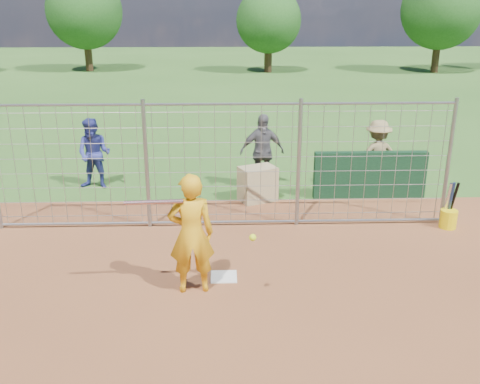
{
  "coord_description": "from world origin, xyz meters",
  "views": [
    {
      "loc": [
        0.02,
        -8.11,
        4.29
      ],
      "look_at": [
        0.3,
        0.8,
        1.15
      ],
      "focal_mm": 40.0,
      "sensor_mm": 36.0,
      "label": 1
    }
  ],
  "objects_px": {
    "bystander_b": "(262,152)",
    "bucket_with_bats": "(449,216)",
    "equipment_bin": "(258,184)",
    "bystander_a": "(94,154)",
    "bystander_c": "(377,156)",
    "batter": "(191,234)"
  },
  "relations": [
    {
      "from": "bystander_a",
      "to": "bystander_c",
      "type": "bearing_deg",
      "value": 6.8
    },
    {
      "from": "bucket_with_bats",
      "to": "bystander_a",
      "type": "bearing_deg",
      "value": 160.38
    },
    {
      "from": "equipment_bin",
      "to": "bucket_with_bats",
      "type": "xyz_separation_m",
      "value": [
        3.76,
        -1.71,
        -0.15
      ]
    },
    {
      "from": "bystander_a",
      "to": "bystander_b",
      "type": "distance_m",
      "value": 4.06
    },
    {
      "from": "batter",
      "to": "bucket_with_bats",
      "type": "bearing_deg",
      "value": -161.14
    },
    {
      "from": "bystander_c",
      "to": "equipment_bin",
      "type": "distance_m",
      "value": 3.0
    },
    {
      "from": "equipment_bin",
      "to": "batter",
      "type": "bearing_deg",
      "value": -131.25
    },
    {
      "from": "equipment_bin",
      "to": "bucket_with_bats",
      "type": "bearing_deg",
      "value": -48.3
    },
    {
      "from": "bystander_a",
      "to": "bucket_with_bats",
      "type": "bearing_deg",
      "value": -9.61
    },
    {
      "from": "batter",
      "to": "bystander_b",
      "type": "relative_size",
      "value": 1.04
    },
    {
      "from": "bystander_c",
      "to": "bucket_with_bats",
      "type": "xyz_separation_m",
      "value": [
        0.86,
        -2.35,
        -0.62
      ]
    },
    {
      "from": "bystander_a",
      "to": "batter",
      "type": "bearing_deg",
      "value": -52.64
    },
    {
      "from": "bystander_c",
      "to": "bucket_with_bats",
      "type": "bearing_deg",
      "value": 103.0
    },
    {
      "from": "bystander_a",
      "to": "equipment_bin",
      "type": "height_order",
      "value": "bystander_a"
    },
    {
      "from": "bystander_b",
      "to": "bucket_with_bats",
      "type": "relative_size",
      "value": 1.91
    },
    {
      "from": "bucket_with_bats",
      "to": "equipment_bin",
      "type": "bearing_deg",
      "value": 155.51
    },
    {
      "from": "batter",
      "to": "bystander_b",
      "type": "height_order",
      "value": "batter"
    },
    {
      "from": "bystander_a",
      "to": "bystander_b",
      "type": "relative_size",
      "value": 0.93
    },
    {
      "from": "batter",
      "to": "bucket_with_bats",
      "type": "relative_size",
      "value": 1.99
    },
    {
      "from": "bystander_a",
      "to": "bystander_c",
      "type": "height_order",
      "value": "bystander_a"
    },
    {
      "from": "equipment_bin",
      "to": "bucket_with_bats",
      "type": "relative_size",
      "value": 0.82
    },
    {
      "from": "bystander_b",
      "to": "bucket_with_bats",
      "type": "distance_m",
      "value": 4.47
    }
  ]
}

